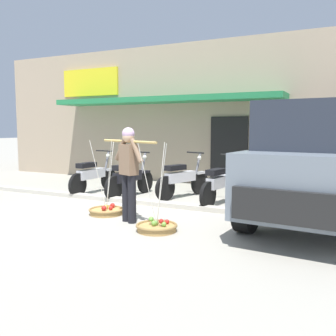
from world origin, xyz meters
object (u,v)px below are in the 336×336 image
(fruit_basket_right_side, at_px, (106,211))
(motorcycle_third_in_row, at_px, (182,179))
(fruit_basket_left_side, at_px, (157,227))
(parked_truck, at_px, (327,159))
(fruit_vendor, at_px, (129,168))
(motorcycle_second_in_row, at_px, (129,178))
(motorcycle_end_of_row, at_px, (221,184))
(motorcycle_nearest_shop, at_px, (93,176))

(fruit_basket_right_side, xyz_separation_m, motorcycle_third_in_row, (0.61, 2.28, 0.38))
(fruit_basket_left_side, bearing_deg, parked_truck, 39.40)
(fruit_vendor, height_order, fruit_basket_right_side, fruit_vendor)
(fruit_vendor, height_order, motorcycle_second_in_row, fruit_vendor)
(fruit_basket_left_side, height_order, motorcycle_end_of_row, fruit_basket_left_side)
(fruit_vendor, distance_m, motorcycle_third_in_row, 2.65)
(fruit_vendor, height_order, motorcycle_end_of_row, fruit_vendor)
(motorcycle_second_in_row, bearing_deg, fruit_vendor, -58.11)
(fruit_vendor, bearing_deg, motorcycle_nearest_shop, 138.57)
(parked_truck, bearing_deg, fruit_basket_left_side, -140.60)
(fruit_vendor, relative_size, fruit_basket_right_side, 1.17)
(fruit_basket_left_side, bearing_deg, fruit_basket_right_side, 156.40)
(motorcycle_nearest_shop, bearing_deg, motorcycle_third_in_row, 10.89)
(fruit_vendor, relative_size, motorcycle_third_in_row, 0.97)
(fruit_basket_right_side, relative_size, motorcycle_third_in_row, 0.83)
(motorcycle_third_in_row, bearing_deg, motorcycle_end_of_row, -18.80)
(fruit_vendor, distance_m, parked_truck, 3.56)
(motorcycle_second_in_row, xyz_separation_m, motorcycle_end_of_row, (2.31, 0.09, 0.00))
(motorcycle_nearest_shop, xyz_separation_m, motorcycle_end_of_row, (3.43, 0.07, 0.00))
(fruit_basket_right_side, distance_m, motorcycle_nearest_shop, 2.54)
(motorcycle_nearest_shop, distance_m, motorcycle_third_in_row, 2.36)
(motorcycle_second_in_row, height_order, motorcycle_end_of_row, same)
(fruit_vendor, bearing_deg, fruit_basket_left_side, -23.46)
(motorcycle_third_in_row, distance_m, motorcycle_end_of_row, 1.17)
(fruit_vendor, distance_m, fruit_basket_left_side, 1.20)
(motorcycle_end_of_row, bearing_deg, motorcycle_nearest_shop, -178.83)
(fruit_basket_left_side, distance_m, parked_truck, 3.30)
(motorcycle_second_in_row, relative_size, motorcycle_third_in_row, 1.04)
(motorcycle_nearest_shop, height_order, parked_truck, parked_truck)
(motorcycle_nearest_shop, height_order, motorcycle_end_of_row, same)
(fruit_vendor, bearing_deg, motorcycle_end_of_row, 66.06)
(fruit_vendor, xyz_separation_m, fruit_basket_right_side, (-0.72, 0.32, -0.90))
(fruit_basket_right_side, bearing_deg, motorcycle_nearest_shop, 133.07)
(fruit_basket_left_side, relative_size, motorcycle_second_in_row, 0.80)
(motorcycle_end_of_row, bearing_deg, fruit_vendor, -113.94)
(parked_truck, bearing_deg, fruit_basket_right_side, -160.74)
(motorcycle_third_in_row, bearing_deg, fruit_basket_left_side, -73.83)
(fruit_basket_left_side, bearing_deg, fruit_vendor, 156.54)
(motorcycle_end_of_row, bearing_deg, motorcycle_second_in_row, -177.68)
(fruit_vendor, xyz_separation_m, parked_truck, (3.14, 1.67, 0.15))
(fruit_vendor, height_order, parked_truck, parked_truck)
(fruit_basket_left_side, relative_size, parked_truck, 0.29)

